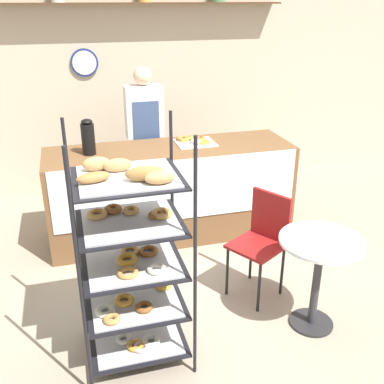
{
  "coord_description": "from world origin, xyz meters",
  "views": [
    {
      "loc": [
        -0.94,
        -2.91,
        2.31
      ],
      "look_at": [
        0.0,
        0.43,
        0.8
      ],
      "focal_mm": 42.0,
      "sensor_mm": 36.0,
      "label": 1
    }
  ],
  "objects": [
    {
      "name": "back_wall",
      "position": [
        -0.0,
        2.65,
        1.37
      ],
      "size": [
        10.0,
        0.3,
        2.7
      ],
      "color": "beige",
      "rests_on": "ground_plane"
    },
    {
      "name": "donut_tray_counter",
      "position": [
        0.27,
        1.33,
        0.96
      ],
      "size": [
        0.39,
        0.34,
        0.05
      ],
      "color": "silver",
      "rests_on": "display_counter"
    },
    {
      "name": "person_worker",
      "position": [
        -0.15,
        1.77,
        0.91
      ],
      "size": [
        0.39,
        0.23,
        1.66
      ],
      "color": "#282833",
      "rests_on": "ground_plane"
    },
    {
      "name": "ground_plane",
      "position": [
        0.0,
        0.0,
        0.0
      ],
      "size": [
        14.0,
        14.0,
        0.0
      ],
      "primitive_type": "plane",
      "color": "gray"
    },
    {
      "name": "cafe_chair",
      "position": [
        0.49,
        0.02,
        0.54
      ],
      "size": [
        0.52,
        0.52,
        0.88
      ],
      "rotation": [
        0.0,
        0.0,
        5.24
      ],
      "color": "black",
      "rests_on": "ground_plane"
    },
    {
      "name": "cafe_table",
      "position": [
        0.69,
        -0.49,
        0.55
      ],
      "size": [
        0.6,
        0.6,
        0.74
      ],
      "color": "#262628",
      "rests_on": "ground_plane"
    },
    {
      "name": "pastry_rack",
      "position": [
        -0.64,
        -0.43,
        0.79
      ],
      "size": [
        0.69,
        0.6,
        1.64
      ],
      "color": "black",
      "rests_on": "ground_plane"
    },
    {
      "name": "coffee_carafe",
      "position": [
        -0.78,
        1.25,
        1.11
      ],
      "size": [
        0.12,
        0.12,
        0.34
      ],
      "color": "black",
      "rests_on": "display_counter"
    },
    {
      "name": "display_counter",
      "position": [
        0.0,
        1.22,
        0.47
      ],
      "size": [
        2.45,
        0.74,
        0.94
      ],
      "color": "brown",
      "rests_on": "ground_plane"
    }
  ]
}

